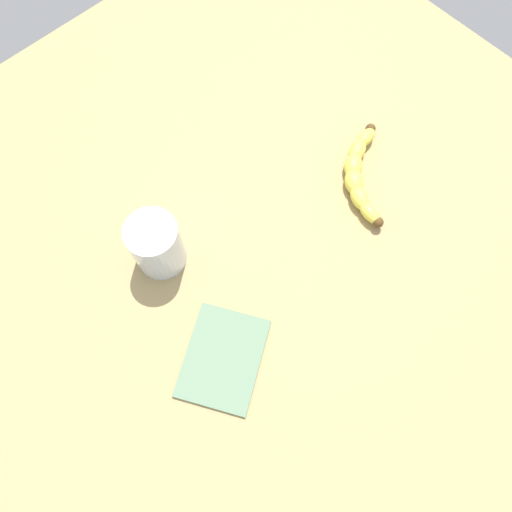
% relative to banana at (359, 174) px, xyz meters
% --- Properties ---
extents(wooden_tabletop, '(1.20, 1.20, 0.03)m').
position_rel_banana_xyz_m(wooden_tabletop, '(0.18, -0.05, -0.03)').
color(wooden_tabletop, '#A28B59').
rests_on(wooden_tabletop, ground).
extents(banana, '(0.15, 0.15, 0.03)m').
position_rel_banana_xyz_m(banana, '(0.00, 0.00, 0.00)').
color(banana, '#EBDC4C').
rests_on(banana, wooden_tabletop).
extents(smoothie_glass, '(0.08, 0.08, 0.10)m').
position_rel_banana_xyz_m(smoothie_glass, '(0.34, -0.12, 0.04)').
color(smoothie_glass, silver).
rests_on(smoothie_glass, wooden_tabletop).
extents(folded_napkin, '(0.19, 0.17, 0.01)m').
position_rel_banana_xyz_m(folded_napkin, '(0.38, 0.07, -0.01)').
color(folded_napkin, slate).
rests_on(folded_napkin, wooden_tabletop).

